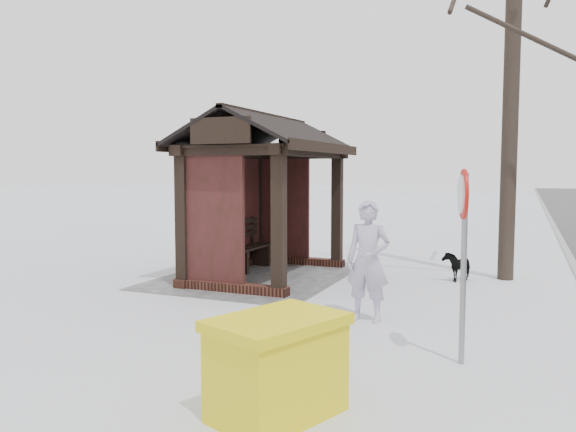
{
  "coord_description": "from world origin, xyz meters",
  "views": [
    {
      "loc": [
        9.61,
        4.48,
        2.03
      ],
      "look_at": [
        0.89,
        0.8,
        1.26
      ],
      "focal_mm": 35.0,
      "sensor_mm": 36.0,
      "label": 1
    }
  ],
  "objects_px": {
    "pedestrian": "(368,261)",
    "dog": "(457,266)",
    "bus_shelter": "(260,163)",
    "road_sign": "(463,222)",
    "grit_bin": "(277,366)"
  },
  "relations": [
    {
      "from": "pedestrian",
      "to": "dog",
      "type": "height_order",
      "value": "pedestrian"
    },
    {
      "from": "bus_shelter",
      "to": "road_sign",
      "type": "relative_size",
      "value": 1.76
    },
    {
      "from": "pedestrian",
      "to": "dog",
      "type": "distance_m",
      "value": 3.51
    },
    {
      "from": "pedestrian",
      "to": "bus_shelter",
      "type": "bearing_deg",
      "value": 141.4
    },
    {
      "from": "dog",
      "to": "grit_bin",
      "type": "distance_m",
      "value": 6.59
    },
    {
      "from": "road_sign",
      "to": "bus_shelter",
      "type": "bearing_deg",
      "value": -145.52
    },
    {
      "from": "road_sign",
      "to": "pedestrian",
      "type": "bearing_deg",
      "value": -147.55
    },
    {
      "from": "bus_shelter",
      "to": "grit_bin",
      "type": "bearing_deg",
      "value": 27.04
    },
    {
      "from": "dog",
      "to": "road_sign",
      "type": "height_order",
      "value": "road_sign"
    },
    {
      "from": "pedestrian",
      "to": "grit_bin",
      "type": "bearing_deg",
      "value": -86.77
    },
    {
      "from": "road_sign",
      "to": "grit_bin",
      "type": "bearing_deg",
      "value": -47.22
    },
    {
      "from": "bus_shelter",
      "to": "pedestrian",
      "type": "relative_size",
      "value": 2.2
    },
    {
      "from": "grit_bin",
      "to": "road_sign",
      "type": "relative_size",
      "value": 0.63
    },
    {
      "from": "bus_shelter",
      "to": "grit_bin",
      "type": "relative_size",
      "value": 2.8
    },
    {
      "from": "bus_shelter",
      "to": "dog",
      "type": "height_order",
      "value": "bus_shelter"
    }
  ]
}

